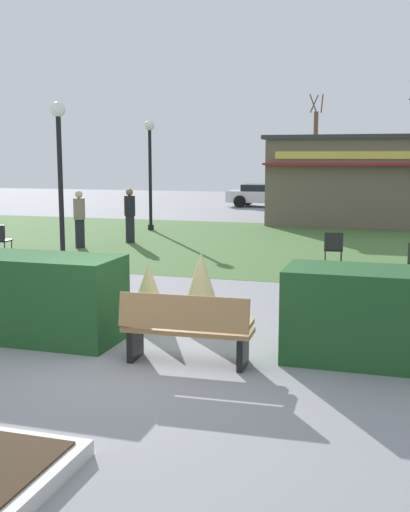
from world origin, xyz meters
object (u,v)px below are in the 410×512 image
Objects in this scene: food_kiosk at (370,180)px; person_standing at (130,215)px; cafe_chair_north at (0,238)px; parked_car_center_slot at (372,197)px; lamppost_mid at (60,164)px; cafe_chair_east at (333,247)px; lamppost_far at (150,161)px; parked_car_west_slot at (267,195)px; tree_right_bg at (315,153)px; person_strolling at (79,219)px; trash_bin at (364,328)px; park_bench at (186,329)px.

food_kiosk is 10.61m from person_standing.
cafe_chair_north is 21.14m from parked_car_center_slot.
food_kiosk is at bearing -88.57° from parked_car_center_slot.
lamppost_mid is 6.86m from cafe_chair_east.
food_kiosk is 1.85× the size of parked_car_center_slot.
lamppost_far is 3.86m from person_standing.
cafe_chair_east is 0.21× the size of parked_car_west_slot.
parked_car_west_slot is (1.25, 15.44, -0.22)m from person_standing.
person_strolling is at bearing -98.88° from tree_right_bg.
parked_car_center_slot is at bearing -62.40° from tree_right_bg.
parked_car_center_slot is at bearing -109.02° from person_strolling.
lamppost_far is 15.78m from trash_bin.
parked_car_west_slot is (-5.30, 18.31, 0.12)m from cafe_chair_east.
lamppost_far is 4.45× the size of cafe_chair_north.
lamppost_far is 9.78m from cafe_chair_east.
cafe_chair_north is at bearing 137.51° from park_bench.
food_kiosk reaches higher than person_standing.
lamppost_mid is 0.92× the size of parked_car_center_slot.
parked_car_center_slot is (7.68, 16.91, -0.22)m from person_strolling.
person_standing is (0.96, 1.48, 0.00)m from person_strolling.
lamppost_mid is 4.45× the size of cafe_chair_north.
trash_bin is at bearing 21.44° from park_bench.
tree_right_bg is at bearing 117.60° from parked_car_center_slot.
parked_car_west_slot is at bearing -102.09° from tree_right_bg.
cafe_chair_east is at bearing 96.07° from person_standing.
cafe_chair_east is 26.11m from tree_right_bg.
parked_car_center_slot is 0.66× the size of tree_right_bg.
food_kiosk is 10.96m from cafe_chair_east.
lamppost_far is at bearing 122.02° from trash_bin.
tree_right_bg reaches higher than cafe_chair_east.
lamppost_far is at bearing 138.87° from cafe_chair_east.
cafe_chair_north is 0.53× the size of person_strolling.
person_standing is (-6.90, -8.01, -0.89)m from food_kiosk.
cafe_chair_east is (1.11, 7.82, 0.05)m from park_bench.
lamppost_mid is at bearing -83.83° from lamppost_far.
park_bench is 18.81m from food_kiosk.
cafe_chair_north is (-9.03, -11.78, -1.22)m from food_kiosk.
cafe_chair_north is at bearing -99.96° from parked_car_west_slot.
cafe_chair_east is 0.53× the size of person_strolling.
person_strolling reaches higher than trash_bin.
park_bench is 11.23m from person_strolling.
food_kiosk is 12.36m from person_strolling.
lamppost_mid is 4.83m from person_standing.
trash_bin is 0.53× the size of person_standing.
trash_bin is (2.19, 0.86, -0.04)m from park_bench.
food_kiosk is at bearing 92.32° from trash_bin.
parked_car_center_slot reaches higher than cafe_chair_east.
food_kiosk reaches higher than trash_bin.
parked_car_center_slot is (8.84, 19.21, 0.12)m from cafe_chair_north.
lamppost_mid is at bearing -18.38° from cafe_chair_north.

